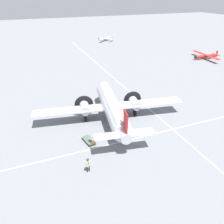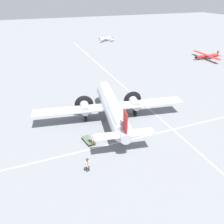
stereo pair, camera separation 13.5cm
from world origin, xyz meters
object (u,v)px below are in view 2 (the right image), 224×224
light_aircraft_taxiing (206,56)px  light_aircraft_distant (106,39)px  crew_foreground (88,164)px  baggage_cart (88,140)px  suitcase_near_door (92,143)px  suitcase_upright_spare (94,143)px  airliner_main (111,106)px  passenger_boarding (90,138)px

light_aircraft_taxiing → light_aircraft_distant: bearing=-59.6°
light_aircraft_distant → crew_foreground: bearing=114.7°
crew_foreground → baggage_cart: (5.21, -1.54, -0.83)m
baggage_cart → light_aircraft_taxiing: bearing=-70.3°
suitcase_near_door → suitcase_upright_spare: size_ratio=0.98×
suitcase_near_door → suitcase_upright_spare: 0.37m
baggage_cart → light_aircraft_distant: 66.81m
light_aircraft_distant → baggage_cart: bearing=114.3°
suitcase_near_door → light_aircraft_taxiing: light_aircraft_taxiing is taller
light_aircraft_distant → light_aircraft_taxiing: size_ratio=0.63×
airliner_main → passenger_boarding: (-4.73, 4.76, -1.46)m
suitcase_upright_spare → light_aircraft_taxiing: (27.09, -42.75, 0.61)m
passenger_boarding → light_aircraft_taxiing: 50.84m
crew_foreground → passenger_boarding: bearing=-116.9°
crew_foreground → suitcase_near_door: 4.89m
light_aircraft_taxiing → baggage_cart: bearing=34.5°
crew_foreground → passenger_boarding: size_ratio=1.04×
crew_foreground → suitcase_upright_spare: bearing=-122.7°
suitcase_upright_spare → light_aircraft_distant: bearing=-21.3°
baggage_cart → suitcase_near_door: bearing=-175.2°
suitcase_upright_spare → light_aircraft_distant: light_aircraft_distant is taller
passenger_boarding → suitcase_upright_spare: size_ratio=3.25×
airliner_main → baggage_cart: (-4.14, 4.89, -2.22)m
airliner_main → light_aircraft_distant: 61.24m
passenger_boarding → suitcase_upright_spare: bearing=-157.7°
crew_foreground → light_aircraft_distant: bearing=-118.6°
passenger_boarding → suitcase_near_door: size_ratio=3.33×
airliner_main → light_aircraft_taxiing: 44.36m
passenger_boarding → light_aircraft_distant: (62.54, -24.91, -0.27)m
suitcase_upright_spare → light_aircraft_distant: (62.79, -24.48, 0.52)m
suitcase_upright_spare → light_aircraft_taxiing: light_aircraft_taxiing is taller
baggage_cart → light_aircraft_distant: (61.94, -25.04, 0.48)m
suitcase_near_door → baggage_cart: baggage_cart is taller
crew_foreground → passenger_boarding: 4.91m
crew_foreground → passenger_boarding: crew_foreground is taller
suitcase_near_door → light_aircraft_distant: 67.41m
passenger_boarding → suitcase_near_door: (-0.14, -0.08, -0.80)m
suitcase_upright_spare → light_aircraft_distant: size_ratio=0.07×
airliner_main → passenger_boarding: 6.87m
suitcase_upright_spare → baggage_cart: baggage_cart is taller
airliner_main → suitcase_near_door: size_ratio=45.75×
baggage_cart → light_aircraft_distant: light_aircraft_distant is taller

